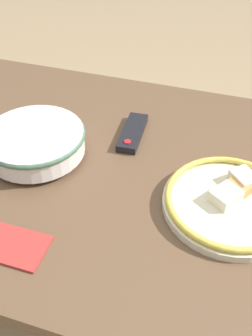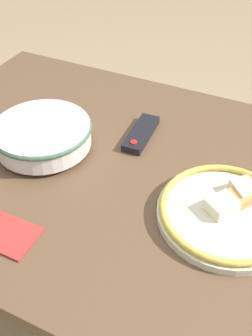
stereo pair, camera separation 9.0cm
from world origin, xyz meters
The scene contains 6 objects.
ground_plane centered at (0.00, 0.00, 0.00)m, with size 8.00×8.00×0.00m, color #9E8460.
dining_table centered at (0.00, 0.00, 0.64)m, with size 1.38×0.84×0.72m.
noodle_bowl centered at (-0.29, -0.02, 0.76)m, with size 0.25×0.25×0.07m.
food_plate centered at (0.19, -0.05, 0.73)m, with size 0.29×0.29×0.05m.
tv_remote centered at (-0.09, 0.13, 0.73)m, with size 0.06×0.16×0.02m.
folded_napkin centered at (-0.20, -0.29, 0.72)m, with size 0.13×0.09×0.01m.
Camera 2 is at (0.24, -0.64, 1.35)m, focal length 42.00 mm.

